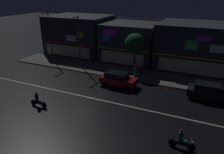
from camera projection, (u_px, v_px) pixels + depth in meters
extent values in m
plane|color=black|center=(84.00, 96.00, 23.38)|extent=(140.00, 140.00, 0.00)
cube|color=beige|center=(84.00, 96.00, 23.38)|extent=(30.43, 0.16, 0.01)
cube|color=#5B5954|center=(115.00, 71.00, 30.47)|extent=(32.03, 4.62, 0.14)
cube|color=#2D333D|center=(196.00, 46.00, 31.06)|extent=(10.35, 8.25, 6.36)
cube|color=yellow|center=(192.00, 58.00, 27.70)|extent=(9.83, 0.24, 0.12)
cube|color=#D83FD8|center=(204.00, 39.00, 26.42)|extent=(1.81, 0.08, 0.54)
cube|color=white|center=(217.00, 49.00, 26.18)|extent=(1.71, 0.08, 0.95)
cube|color=#33E572|center=(192.00, 45.00, 27.24)|extent=(1.56, 0.08, 1.14)
cube|color=beige|center=(191.00, 67.00, 28.23)|extent=(8.28, 0.06, 1.80)
cube|color=#383A3F|center=(131.00, 42.00, 34.49)|extent=(8.23, 7.33, 5.85)
cube|color=yellow|center=(122.00, 50.00, 31.42)|extent=(7.82, 0.24, 0.12)
cube|color=#268CF2|center=(107.00, 38.00, 31.87)|extent=(1.29, 0.08, 0.87)
cube|color=#D83FD8|center=(110.00, 32.00, 31.33)|extent=(2.01, 0.08, 0.82)
cube|color=beige|center=(122.00, 58.00, 31.95)|extent=(6.58, 0.06, 1.80)
cube|color=#2D333D|center=(80.00, 35.00, 38.31)|extent=(10.29, 7.87, 6.53)
cube|color=red|center=(67.00, 43.00, 35.14)|extent=(9.77, 0.24, 0.12)
cube|color=yellow|center=(80.00, 35.00, 33.57)|extent=(1.02, 0.08, 0.92)
cube|color=white|center=(71.00, 38.00, 34.50)|extent=(1.92, 0.08, 0.92)
cube|color=beige|center=(67.00, 51.00, 35.67)|extent=(8.23, 0.06, 1.80)
cylinder|color=#47494C|center=(50.00, 36.00, 34.09)|extent=(0.16, 0.16, 7.42)
cube|color=#47494C|center=(45.00, 13.00, 32.16)|extent=(0.10, 1.40, 0.10)
ellipsoid|color=#F9E099|center=(41.00, 14.00, 31.60)|extent=(0.44, 0.32, 0.20)
cylinder|color=#47494C|center=(79.00, 42.00, 30.74)|extent=(0.16, 0.16, 7.19)
cube|color=#47494C|center=(75.00, 17.00, 28.86)|extent=(0.10, 1.40, 0.10)
ellipsoid|color=#F9E099|center=(72.00, 18.00, 28.29)|extent=(0.44, 0.32, 0.20)
cylinder|color=#4C664C|center=(135.00, 70.00, 28.06)|extent=(0.41, 0.41, 1.76)
sphere|color=tan|center=(136.00, 63.00, 27.69)|extent=(0.22, 0.22, 0.22)
cylinder|color=#473323|center=(134.00, 61.00, 29.75)|extent=(0.24, 0.24, 2.80)
sphere|color=#194723|center=(135.00, 43.00, 28.83)|extent=(2.69, 2.69, 2.69)
cube|color=black|center=(209.00, 93.00, 22.58)|extent=(4.30, 1.78, 0.76)
cube|color=black|center=(208.00, 87.00, 22.41)|extent=(2.58, 1.57, 0.60)
cylinder|color=black|center=(224.00, 95.00, 22.92)|extent=(0.62, 0.20, 0.62)
cylinder|color=black|center=(224.00, 103.00, 21.42)|extent=(0.62, 0.20, 0.62)
cylinder|color=black|center=(195.00, 90.00, 24.02)|extent=(0.62, 0.20, 0.62)
cylinder|color=black|center=(194.00, 97.00, 22.52)|extent=(0.62, 0.20, 0.62)
cube|color=maroon|center=(118.00, 80.00, 25.70)|extent=(4.30, 1.78, 0.76)
cube|color=black|center=(117.00, 75.00, 25.53)|extent=(2.58, 1.57, 0.60)
cube|color=#F9F2CC|center=(137.00, 81.00, 25.36)|extent=(0.08, 0.20, 0.12)
cube|color=#F9F2CC|center=(134.00, 85.00, 24.34)|extent=(0.08, 0.20, 0.12)
cylinder|color=black|center=(132.00, 83.00, 26.05)|extent=(0.62, 0.20, 0.62)
cylinder|color=black|center=(127.00, 88.00, 24.54)|extent=(0.62, 0.20, 0.62)
cylinder|color=black|center=(111.00, 79.00, 27.15)|extent=(0.62, 0.20, 0.62)
cylinder|color=black|center=(104.00, 84.00, 25.64)|extent=(0.62, 0.20, 0.62)
cylinder|color=black|center=(191.00, 147.00, 15.38)|extent=(0.60, 0.08, 0.60)
cylinder|color=black|center=(172.00, 142.00, 15.88)|extent=(0.60, 0.10, 0.60)
cube|color=black|center=(182.00, 144.00, 15.59)|extent=(1.30, 0.14, 0.20)
ellipsoid|color=#268C3F|center=(185.00, 142.00, 15.44)|extent=(0.44, 0.26, 0.24)
cube|color=black|center=(179.00, 141.00, 15.62)|extent=(0.56, 0.22, 0.10)
cylinder|color=slate|center=(192.00, 141.00, 15.19)|extent=(0.03, 0.60, 0.03)
sphere|color=white|center=(193.00, 142.00, 15.20)|extent=(0.14, 0.14, 0.14)
cylinder|color=#334766|center=(181.00, 137.00, 15.45)|extent=(0.32, 0.32, 0.70)
sphere|color=#333338|center=(181.00, 131.00, 15.28)|extent=(0.22, 0.22, 0.22)
cylinder|color=black|center=(44.00, 105.00, 20.99)|extent=(0.60, 0.08, 0.60)
cylinder|color=black|center=(34.00, 102.00, 21.49)|extent=(0.60, 0.10, 0.60)
cube|color=black|center=(39.00, 103.00, 21.20)|extent=(1.30, 0.14, 0.20)
ellipsoid|color=#1E4CB2|center=(40.00, 101.00, 21.04)|extent=(0.44, 0.26, 0.24)
cube|color=black|center=(37.00, 101.00, 21.22)|extent=(0.56, 0.22, 0.10)
cylinder|color=slate|center=(43.00, 100.00, 20.80)|extent=(0.03, 0.60, 0.03)
sphere|color=white|center=(44.00, 101.00, 20.80)|extent=(0.14, 0.14, 0.14)
cylinder|color=#232328|center=(37.00, 98.00, 21.05)|extent=(0.32, 0.32, 0.70)
sphere|color=#333338|center=(36.00, 93.00, 20.88)|extent=(0.22, 0.22, 0.22)
cone|color=orange|center=(169.00, 87.00, 24.96)|extent=(0.36, 0.36, 0.55)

